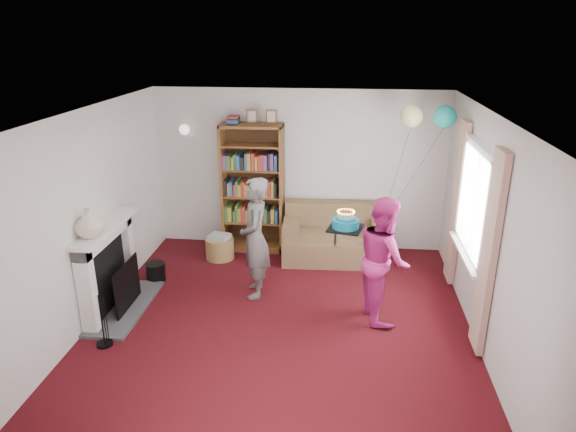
# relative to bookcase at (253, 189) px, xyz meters

# --- Properties ---
(ground) EXTENTS (5.00, 5.00, 0.00)m
(ground) POSITION_rel_bookcase_xyz_m (0.70, -2.30, -0.98)
(ground) COLOR #350807
(ground) RESTS_ON ground
(wall_back) EXTENTS (4.50, 0.02, 2.50)m
(wall_back) POSITION_rel_bookcase_xyz_m (0.70, 0.21, 0.27)
(wall_back) COLOR silver
(wall_back) RESTS_ON ground
(wall_left) EXTENTS (0.02, 5.00, 2.50)m
(wall_left) POSITION_rel_bookcase_xyz_m (-1.56, -2.30, 0.27)
(wall_left) COLOR silver
(wall_left) RESTS_ON ground
(wall_right) EXTENTS (0.02, 5.00, 2.50)m
(wall_right) POSITION_rel_bookcase_xyz_m (2.96, -2.30, 0.27)
(wall_right) COLOR silver
(wall_right) RESTS_ON ground
(ceiling) EXTENTS (4.50, 5.00, 0.01)m
(ceiling) POSITION_rel_bookcase_xyz_m (0.70, -2.30, 1.53)
(ceiling) COLOR white
(ceiling) RESTS_ON wall_back
(fireplace) EXTENTS (0.55, 1.80, 1.12)m
(fireplace) POSITION_rel_bookcase_xyz_m (-1.39, -2.11, -0.47)
(fireplace) COLOR #3F3F42
(fireplace) RESTS_ON ground
(window_bay) EXTENTS (0.14, 2.02, 2.20)m
(window_bay) POSITION_rel_bookcase_xyz_m (2.90, -1.70, 0.23)
(window_bay) COLOR white
(window_bay) RESTS_ON ground
(wall_sconce) EXTENTS (0.16, 0.23, 0.16)m
(wall_sconce) POSITION_rel_bookcase_xyz_m (-1.05, 0.06, 0.90)
(wall_sconce) COLOR gold
(wall_sconce) RESTS_ON ground
(bookcase) EXTENTS (0.95, 0.42, 2.21)m
(bookcase) POSITION_rel_bookcase_xyz_m (0.00, 0.00, 0.00)
(bookcase) COLOR #472B14
(bookcase) RESTS_ON ground
(sofa) EXTENTS (1.56, 0.83, 0.83)m
(sofa) POSITION_rel_bookcase_xyz_m (1.30, -0.24, -0.66)
(sofa) COLOR brown
(sofa) RESTS_ON ground
(wicker_basket) EXTENTS (0.44, 0.44, 0.39)m
(wicker_basket) POSITION_rel_bookcase_xyz_m (-0.46, -0.47, -0.80)
(wicker_basket) COLOR olive
(wicker_basket) RESTS_ON ground
(person_striped) EXTENTS (0.47, 0.64, 1.60)m
(person_striped) POSITION_rel_bookcase_xyz_m (0.29, -1.52, -0.18)
(person_striped) COLOR black
(person_striped) RESTS_ON ground
(person_magenta) EXTENTS (0.73, 0.85, 1.53)m
(person_magenta) POSITION_rel_bookcase_xyz_m (1.90, -1.90, -0.21)
(person_magenta) COLOR #C7277D
(person_magenta) RESTS_ON ground
(birthday_cake) EXTENTS (0.38, 0.38, 0.22)m
(birthday_cake) POSITION_rel_bookcase_xyz_m (1.43, -1.88, 0.21)
(birthday_cake) COLOR black
(birthday_cake) RESTS_ON ground
(balloons) EXTENTS (0.92, 0.31, 1.73)m
(balloons) POSITION_rel_bookcase_xyz_m (2.49, -0.44, 1.24)
(balloons) COLOR #3F3F3F
(balloons) RESTS_ON ground
(mantel_vase) EXTENTS (0.40, 0.40, 0.34)m
(mantel_vase) POSITION_rel_bookcase_xyz_m (-1.42, -2.45, 0.32)
(mantel_vase) COLOR beige
(mantel_vase) RESTS_ON fireplace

